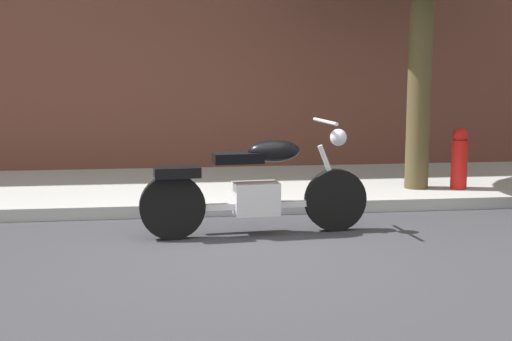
{
  "coord_description": "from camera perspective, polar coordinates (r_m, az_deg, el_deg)",
  "views": [
    {
      "loc": [
        -0.71,
        -6.08,
        1.64
      ],
      "look_at": [
        0.16,
        0.59,
        0.64
      ],
      "focal_mm": 48.71,
      "sensor_mm": 36.0,
      "label": 1
    }
  ],
  "objects": [
    {
      "name": "sidewalk",
      "position": [
        9.19,
        -2.89,
        -1.43
      ],
      "size": [
        23.64,
        2.94,
        0.14
      ],
      "primitive_type": "cube",
      "color": "#AEAEAE",
      "rests_on": "ground"
    },
    {
      "name": "motorcycle",
      "position": [
        6.83,
        -0.03,
        -1.45
      ],
      "size": [
        2.28,
        0.7,
        1.13
      ],
      "color": "black",
      "rests_on": "ground"
    },
    {
      "name": "fire_hydrant",
      "position": [
        9.02,
        16.34,
        0.54
      ],
      "size": [
        0.2,
        0.2,
        0.91
      ],
      "color": "red",
      "rests_on": "ground"
    },
    {
      "name": "ground_plane",
      "position": [
        6.33,
        -0.75,
        -6.58
      ],
      "size": [
        60.0,
        60.0,
        0.0
      ],
      "primitive_type": "plane",
      "color": "#38383D"
    }
  ]
}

